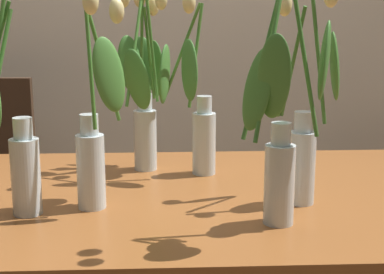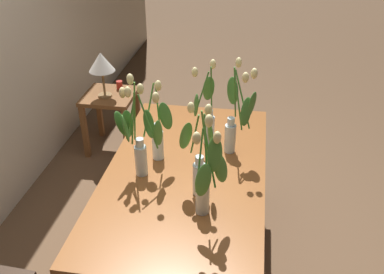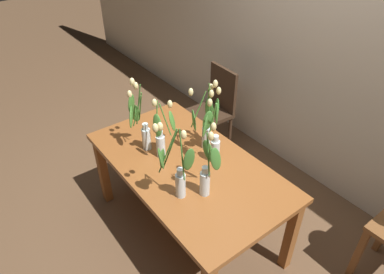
# 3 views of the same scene
# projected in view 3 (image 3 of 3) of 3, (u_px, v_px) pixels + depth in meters

# --- Properties ---
(ground_plane) EXTENTS (18.00, 18.00, 0.00)m
(ground_plane) POSITION_uv_depth(u_px,v_px,m) (188.00, 228.00, 2.99)
(ground_plane) COLOR brown
(room_wall_rear) EXTENTS (9.00, 0.10, 2.70)m
(room_wall_rear) POSITION_uv_depth(u_px,v_px,m) (324.00, 41.00, 2.91)
(room_wall_rear) COLOR beige
(room_wall_rear) RESTS_ON ground
(dining_table) EXTENTS (1.60, 0.90, 0.74)m
(dining_table) POSITION_uv_depth(u_px,v_px,m) (187.00, 172.00, 2.61)
(dining_table) COLOR brown
(dining_table) RESTS_ON ground
(tulip_vase_0) EXTENTS (0.23, 0.20, 0.58)m
(tulip_vase_0) POSITION_uv_depth(u_px,v_px,m) (176.00, 172.00, 2.15)
(tulip_vase_0) COLOR silver
(tulip_vase_0) RESTS_ON dining_table
(tulip_vase_1) EXTENTS (0.17, 0.17, 0.59)m
(tulip_vase_1) POSITION_uv_depth(u_px,v_px,m) (141.00, 125.00, 2.59)
(tulip_vase_1) COLOR silver
(tulip_vase_1) RESTS_ON dining_table
(tulip_vase_2) EXTENTS (0.18, 0.18, 0.53)m
(tulip_vase_2) POSITION_uv_depth(u_px,v_px,m) (213.00, 140.00, 2.49)
(tulip_vase_2) COLOR silver
(tulip_vase_2) RESTS_ON dining_table
(tulip_vase_3) EXTENTS (0.16, 0.27, 0.59)m
(tulip_vase_3) POSITION_uv_depth(u_px,v_px,m) (208.00, 123.00, 2.59)
(tulip_vase_3) COLOR silver
(tulip_vase_3) RESTS_ON dining_table
(tulip_vase_4) EXTENTS (0.14, 0.20, 0.52)m
(tulip_vase_4) POSITION_uv_depth(u_px,v_px,m) (162.00, 137.00, 2.51)
(tulip_vase_4) COLOR silver
(tulip_vase_4) RESTS_ON dining_table
(tulip_vase_5) EXTENTS (0.22, 0.14, 0.53)m
(tulip_vase_5) POSITION_uv_depth(u_px,v_px,m) (207.00, 172.00, 2.20)
(tulip_vase_5) COLOR silver
(tulip_vase_5) RESTS_ON dining_table
(dining_chair) EXTENTS (0.42, 0.42, 0.93)m
(dining_chair) POSITION_uv_depth(u_px,v_px,m) (215.00, 105.00, 3.66)
(dining_chair) COLOR #382619
(dining_chair) RESTS_ON ground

